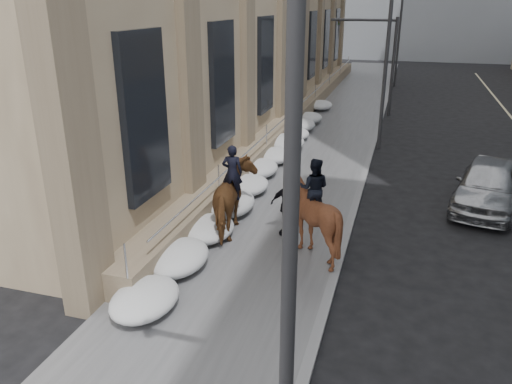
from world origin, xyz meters
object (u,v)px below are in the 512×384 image
car_silver (488,184)px  mounted_horse_left (235,198)px  pedestrian (287,206)px  mounted_horse_right (312,214)px

car_silver → mounted_horse_left: bearing=-135.5°
mounted_horse_left → pedestrian: mounted_horse_left is taller
mounted_horse_left → pedestrian: bearing=-179.3°
mounted_horse_right → car_silver: bearing=-137.4°
mounted_horse_left → car_silver: mounted_horse_left is taller
mounted_horse_right → pedestrian: bearing=-50.3°
mounted_horse_left → pedestrian: 1.62m
mounted_horse_left → car_silver: (7.81, 4.75, -0.42)m
mounted_horse_left → pedestrian: (1.57, 0.33, -0.22)m
mounted_horse_left → mounted_horse_right: size_ratio=1.00×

